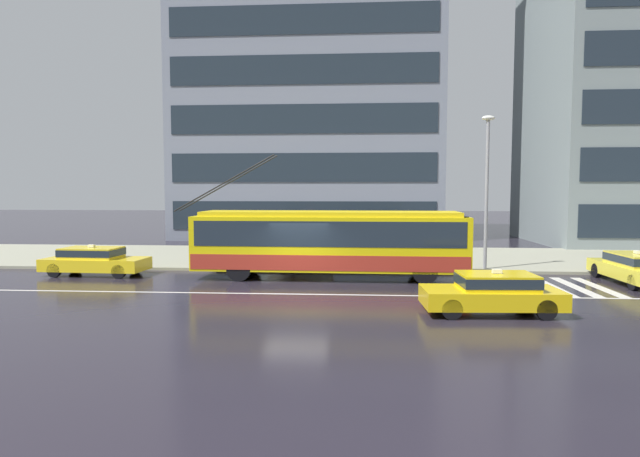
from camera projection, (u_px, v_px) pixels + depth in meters
ground_plane at (296, 288)px, 20.38m from camera, size 160.00×160.00×0.00m
sidewalk_slab at (314, 257)px, 29.38m from camera, size 80.00×10.00×0.14m
crosswalk_stripe_edge_near at (506, 286)px, 20.83m from camera, size 0.44×4.40×0.01m
crosswalk_stripe_inner_a at (529, 286)px, 20.77m from camera, size 0.44×4.40×0.01m
crosswalk_stripe_center at (552, 286)px, 20.71m from camera, size 0.44×4.40×0.01m
crosswalk_stripe_inner_b at (575, 287)px, 20.65m from camera, size 0.44×4.40×0.01m
crosswalk_stripe_edge_far at (598, 287)px, 20.59m from camera, size 0.44×4.40×0.01m
lane_centre_line at (292, 294)px, 19.19m from camera, size 72.00×0.14×0.01m
trolleybus at (330, 241)px, 22.61m from camera, size 12.80×2.76×5.41m
taxi_queued_behind_bus at (94, 260)px, 23.49m from camera, size 4.66×1.98×1.39m
taxi_cross_traffic at (635, 267)px, 21.25m from camera, size 1.81×4.60×1.39m
taxi_oncoming_far at (493, 291)px, 16.09m from camera, size 4.29×1.97×1.39m
bus_shelter at (294, 225)px, 25.89m from camera, size 4.15×1.81×2.64m
pedestrian_at_shelter at (292, 233)px, 26.41m from camera, size 1.14×1.14×1.98m
pedestrian_approaching_curb at (274, 230)px, 27.19m from camera, size 1.33×1.33×2.00m
street_lamp at (487, 180)px, 24.22m from camera, size 0.60×0.32×7.19m
office_tower_corner_left at (308, 61)px, 42.90m from camera, size 21.44×10.45×29.24m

